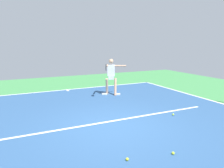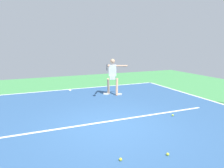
{
  "view_description": "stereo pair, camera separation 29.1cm",
  "coord_description": "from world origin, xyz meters",
  "px_view_note": "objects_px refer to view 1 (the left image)",
  "views": [
    {
      "loc": [
        2.69,
        5.55,
        2.45
      ],
      "look_at": [
        -0.82,
        -1.81,
        0.9
      ],
      "focal_mm": 35.1,
      "sensor_mm": 36.0,
      "label": 1
    },
    {
      "loc": [
        2.42,
        5.67,
        2.45
      ],
      "look_at": [
        -0.82,
        -1.81,
        0.9
      ],
      "focal_mm": 35.1,
      "sensor_mm": 36.0,
      "label": 2
    }
  ],
  "objects_px": {
    "tennis_ball_near_player": "(173,153)",
    "tennis_ball_centre_court": "(173,114)",
    "tennis_ball_far_corner": "(127,159)",
    "tennis_player": "(111,75)"
  },
  "relations": [
    {
      "from": "tennis_ball_near_player",
      "to": "tennis_ball_far_corner",
      "type": "height_order",
      "value": "same"
    },
    {
      "from": "tennis_ball_far_corner",
      "to": "tennis_ball_centre_court",
      "type": "bearing_deg",
      "value": -146.77
    },
    {
      "from": "tennis_ball_near_player",
      "to": "tennis_ball_centre_court",
      "type": "xyz_separation_m",
      "value": [
        -1.8,
        -2.08,
        0.0
      ]
    },
    {
      "from": "tennis_ball_near_player",
      "to": "tennis_ball_far_corner",
      "type": "relative_size",
      "value": 1.0
    },
    {
      "from": "tennis_player",
      "to": "tennis_ball_centre_court",
      "type": "height_order",
      "value": "tennis_player"
    },
    {
      "from": "tennis_player",
      "to": "tennis_ball_near_player",
      "type": "height_order",
      "value": "tennis_player"
    },
    {
      "from": "tennis_ball_near_player",
      "to": "tennis_ball_far_corner",
      "type": "distance_m",
      "value": 1.07
    },
    {
      "from": "tennis_ball_centre_court",
      "to": "tennis_ball_far_corner",
      "type": "relative_size",
      "value": 1.0
    },
    {
      "from": "tennis_ball_far_corner",
      "to": "tennis_player",
      "type": "bearing_deg",
      "value": -111.94
    },
    {
      "from": "tennis_ball_near_player",
      "to": "tennis_ball_centre_court",
      "type": "distance_m",
      "value": 2.75
    }
  ]
}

